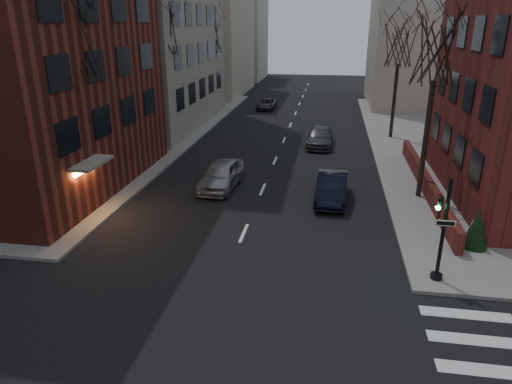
{
  "coord_description": "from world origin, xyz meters",
  "views": [
    {
      "loc": [
        3.68,
        -6.94,
        9.31
      ],
      "look_at": [
        0.54,
        12.24,
        2.0
      ],
      "focal_mm": 32.0,
      "sensor_mm": 36.0,
      "label": 1
    }
  ],
  "objects_px": {
    "tree_right_b": "(400,44)",
    "tree_left_b": "(158,27)",
    "tree_right_a": "(438,48)",
    "streetlamp_far": "(220,71)",
    "sandwich_board": "(475,232)",
    "evergreen_shrub": "(477,228)",
    "tree_left_c": "(209,35)",
    "car_lane_gray": "(320,137)",
    "parked_sedan": "(332,188)",
    "car_lane_silver": "(221,175)",
    "car_lane_far": "(267,104)",
    "streetlamp_near": "(150,102)",
    "tree_left_a": "(67,40)",
    "traffic_signal": "(441,237)"
  },
  "relations": [
    {
      "from": "tree_left_a",
      "to": "tree_left_c",
      "type": "height_order",
      "value": "tree_left_a"
    },
    {
      "from": "parked_sedan",
      "to": "tree_left_c",
      "type": "bearing_deg",
      "value": 121.42
    },
    {
      "from": "tree_left_b",
      "to": "tree_right_a",
      "type": "distance_m",
      "value": 19.35
    },
    {
      "from": "car_lane_silver",
      "to": "streetlamp_far",
      "type": "bearing_deg",
      "value": 107.64
    },
    {
      "from": "tree_right_b",
      "to": "parked_sedan",
      "type": "height_order",
      "value": "tree_right_b"
    },
    {
      "from": "tree_left_a",
      "to": "streetlamp_far",
      "type": "distance_m",
      "value": 28.32
    },
    {
      "from": "car_lane_gray",
      "to": "tree_right_a",
      "type": "bearing_deg",
      "value": -59.95
    },
    {
      "from": "car_lane_silver",
      "to": "car_lane_far",
      "type": "bearing_deg",
      "value": 96.38
    },
    {
      "from": "tree_left_c",
      "to": "sandwich_board",
      "type": "xyz_separation_m",
      "value": [
        19.09,
        -27.49,
        -7.43
      ]
    },
    {
      "from": "parked_sedan",
      "to": "car_lane_gray",
      "type": "relative_size",
      "value": 0.94
    },
    {
      "from": "tree_right_b",
      "to": "parked_sedan",
      "type": "relative_size",
      "value": 2.0
    },
    {
      "from": "streetlamp_far",
      "to": "evergreen_shrub",
      "type": "height_order",
      "value": "streetlamp_far"
    },
    {
      "from": "parked_sedan",
      "to": "car_lane_silver",
      "type": "distance_m",
      "value": 6.54
    },
    {
      "from": "parked_sedan",
      "to": "car_lane_gray",
      "type": "bearing_deg",
      "value": 97.38
    },
    {
      "from": "traffic_signal",
      "to": "car_lane_far",
      "type": "bearing_deg",
      "value": 108.04
    },
    {
      "from": "traffic_signal",
      "to": "tree_left_c",
      "type": "xyz_separation_m",
      "value": [
        -16.74,
        31.01,
        6.12
      ]
    },
    {
      "from": "streetlamp_far",
      "to": "car_lane_far",
      "type": "relative_size",
      "value": 1.52
    },
    {
      "from": "streetlamp_near",
      "to": "sandwich_board",
      "type": "distance_m",
      "value": 21.1
    },
    {
      "from": "tree_left_b",
      "to": "sandwich_board",
      "type": "bearing_deg",
      "value": -35.24
    },
    {
      "from": "tree_right_b",
      "to": "car_lane_far",
      "type": "relative_size",
      "value": 2.22
    },
    {
      "from": "tree_left_b",
      "to": "car_lane_gray",
      "type": "height_order",
      "value": "tree_left_b"
    },
    {
      "from": "tree_left_a",
      "to": "car_lane_far",
      "type": "xyz_separation_m",
      "value": [
        5.37,
        29.88,
        -7.9
      ]
    },
    {
      "from": "parked_sedan",
      "to": "car_lane_silver",
      "type": "relative_size",
      "value": 0.97
    },
    {
      "from": "tree_left_c",
      "to": "parked_sedan",
      "type": "xyz_separation_m",
      "value": [
        12.8,
        -23.17,
        -7.27
      ]
    },
    {
      "from": "tree_left_b",
      "to": "streetlamp_near",
      "type": "xyz_separation_m",
      "value": [
        0.6,
        -4.0,
        -4.68
      ]
    },
    {
      "from": "tree_left_a",
      "to": "tree_right_b",
      "type": "bearing_deg",
      "value": 45.64
    },
    {
      "from": "tree_left_b",
      "to": "evergreen_shrub",
      "type": "bearing_deg",
      "value": -36.63
    },
    {
      "from": "car_lane_gray",
      "to": "sandwich_board",
      "type": "bearing_deg",
      "value": -64.24
    },
    {
      "from": "tree_left_b",
      "to": "sandwich_board",
      "type": "xyz_separation_m",
      "value": [
        19.09,
        -13.49,
        -8.31
      ]
    },
    {
      "from": "traffic_signal",
      "to": "evergreen_shrub",
      "type": "distance_m",
      "value": 3.76
    },
    {
      "from": "tree_left_c",
      "to": "streetlamp_far",
      "type": "distance_m",
      "value": 4.33
    },
    {
      "from": "car_lane_far",
      "to": "car_lane_silver",
      "type": "bearing_deg",
      "value": -87.21
    },
    {
      "from": "parked_sedan",
      "to": "car_lane_far",
      "type": "height_order",
      "value": "parked_sedan"
    },
    {
      "from": "tree_left_c",
      "to": "car_lane_far",
      "type": "bearing_deg",
      "value": 35.85
    },
    {
      "from": "tree_left_b",
      "to": "streetlamp_far",
      "type": "bearing_deg",
      "value": 87.85
    },
    {
      "from": "tree_left_c",
      "to": "car_lane_gray",
      "type": "bearing_deg",
      "value": -43.98
    },
    {
      "from": "tree_left_b",
      "to": "parked_sedan",
      "type": "relative_size",
      "value": 2.35
    },
    {
      "from": "tree_right_b",
      "to": "tree_left_b",
      "type": "bearing_deg",
      "value": -161.18
    },
    {
      "from": "parked_sedan",
      "to": "evergreen_shrub",
      "type": "xyz_separation_m",
      "value": [
        6.12,
        -4.89,
        0.29
      ]
    },
    {
      "from": "tree_right_b",
      "to": "car_lane_silver",
      "type": "distance_m",
      "value": 19.29
    },
    {
      "from": "car_lane_far",
      "to": "traffic_signal",
      "type": "bearing_deg",
      "value": -71.32
    },
    {
      "from": "sandwich_board",
      "to": "evergreen_shrub",
      "type": "height_order",
      "value": "evergreen_shrub"
    },
    {
      "from": "car_lane_far",
      "to": "parked_sedan",
      "type": "bearing_deg",
      "value": -74.01
    },
    {
      "from": "tree_right_a",
      "to": "streetlamp_far",
      "type": "distance_m",
      "value": 29.65
    },
    {
      "from": "tree_left_c",
      "to": "evergreen_shrub",
      "type": "xyz_separation_m",
      "value": [
        18.92,
        -28.06,
        -6.99
      ]
    },
    {
      "from": "parked_sedan",
      "to": "streetlamp_far",
      "type": "bearing_deg",
      "value": 118.36
    },
    {
      "from": "streetlamp_near",
      "to": "parked_sedan",
      "type": "distance_m",
      "value": 13.7
    },
    {
      "from": "tree_right_a",
      "to": "car_lane_gray",
      "type": "bearing_deg",
      "value": 118.67
    },
    {
      "from": "tree_right_a",
      "to": "streetlamp_far",
      "type": "xyz_separation_m",
      "value": [
        -17.0,
        24.0,
        -3.79
      ]
    },
    {
      "from": "tree_right_a",
      "to": "car_lane_far",
      "type": "relative_size",
      "value": 2.35
    }
  ]
}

